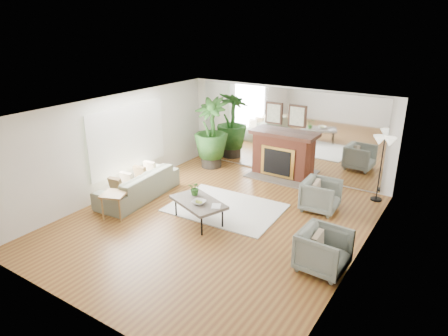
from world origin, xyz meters
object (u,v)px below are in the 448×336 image
Objects in this scene: fireplace at (281,154)px; potted_ficus at (211,131)px; sofa at (138,185)px; side_table at (114,197)px; armchair_front at (324,251)px; floor_lamp at (384,146)px; armchair_back at (321,195)px; coffee_table at (198,203)px.

potted_ficus is at bearing -169.38° from fireplace.
potted_ficus is at bearing 169.94° from sofa.
sofa is at bearing 107.03° from side_table.
floor_lamp is (0.10, 3.55, 1.01)m from armchair_front.
sofa is at bearing 87.01° from armchair_front.
armchair_back is 0.97× the size of armchair_front.
sofa is 3.50× the size of side_table.
sofa is 4.44m from armchair_back.
fireplace is 2.44× the size of armchair_front.
floor_lamp is at bearing -39.51° from armchair_back.
side_table is at bearing 99.78° from armchair_front.
armchair_front is at bearing 7.14° from side_table.
floor_lamp reaches higher than armchair_back.
potted_ficus is (-4.69, 3.32, 0.73)m from armchair_front.
armchair_back is 2.42m from armchair_front.
armchair_front is at bearing 79.40° from sofa.
armchair_back reaches higher than side_table.
side_table is (-2.02, -4.29, -0.17)m from fireplace.
sofa is at bearing 173.20° from coffee_table.
floor_lamp reaches higher than armchair_front.
floor_lamp is (0.98, 1.29, 1.02)m from armchair_back.
fireplace reaches higher than sofa.
armchair_front reaches higher than side_table.
armchair_back reaches higher than sofa.
armchair_front is 0.40× the size of potted_ficus.
side_table is at bearing -154.28° from coffee_table.
fireplace is 4.74m from side_table.
armchair_front reaches higher than armchair_back.
fireplace is at bearing 139.02° from sofa.
fireplace is 0.89× the size of sofa.
potted_ficus is 4.80m from floor_lamp.
coffee_table is at bearing 132.38° from armchair_back.
sofa is 1.42× the size of floor_lamp.
potted_ficus is (-0.07, 3.90, 0.63)m from side_table.
coffee_table is (-0.31, -3.46, -0.20)m from fireplace.
sofa is at bearing -95.09° from potted_ficus.
armchair_front reaches higher than coffee_table.
armchair_front is (2.91, -0.24, -0.08)m from coffee_table.
armchair_front is 5.79m from potted_ficus.
armchair_front is 3.69m from floor_lamp.
coffee_table is 4.56m from floor_lamp.
armchair_front is at bearing -161.20° from armchair_back.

